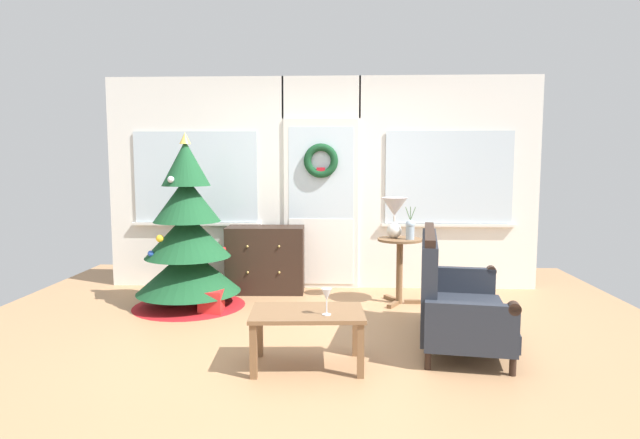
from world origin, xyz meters
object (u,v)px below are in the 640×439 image
object	(u,v)px
christmas_tree	(188,244)
coffee_table	(307,319)
dresser_cabinet	(266,259)
settee_sofa	(451,299)
flower_vase	(410,229)
side_table	(400,258)
wine_glass	(327,296)
table_lamp	(394,212)
gift_box	(211,302)

from	to	relation	value
christmas_tree	coffee_table	world-z (taller)	christmas_tree
dresser_cabinet	settee_sofa	distance (m)	2.50
christmas_tree	flower_vase	distance (m)	2.37
settee_sofa	side_table	world-z (taller)	settee_sofa
coffee_table	wine_glass	size ratio (longest dim) A/B	4.46
christmas_tree	table_lamp	distance (m)	2.23
coffee_table	gift_box	world-z (taller)	coffee_table
flower_vase	coffee_table	size ratio (longest dim) A/B	0.40
side_table	wine_glass	size ratio (longest dim) A/B	3.66
table_lamp	coffee_table	xyz separation A→B (m)	(-0.82, -1.89, -0.64)
dresser_cabinet	christmas_tree	bearing A→B (deg)	-138.23
gift_box	christmas_tree	bearing A→B (deg)	138.76
settee_sofa	flower_vase	distance (m)	1.29
dresser_cabinet	flower_vase	bearing A→B (deg)	-17.62
side_table	gift_box	distance (m)	2.04
flower_vase	christmas_tree	bearing A→B (deg)	-176.67
dresser_cabinet	coffee_table	size ratio (longest dim) A/B	1.05
christmas_tree	dresser_cabinet	bearing A→B (deg)	41.77
flower_vase	coffee_table	xyz separation A→B (m)	(-0.98, -1.79, -0.47)
settee_sofa	gift_box	distance (m)	2.40
side_table	wine_glass	xyz separation A→B (m)	(-0.73, -1.94, 0.06)
table_lamp	gift_box	size ratio (longest dim) A/B	1.88
christmas_tree	gift_box	size ratio (longest dim) A/B	7.86
christmas_tree	dresser_cabinet	world-z (taller)	christmas_tree
christmas_tree	table_lamp	world-z (taller)	christmas_tree
dresser_cabinet	table_lamp	world-z (taller)	table_lamp
christmas_tree	side_table	bearing A→B (deg)	4.99
dresser_cabinet	table_lamp	size ratio (longest dim) A/B	2.07
coffee_table	wine_glass	world-z (taller)	wine_glass
wine_glass	side_table	bearing A→B (deg)	69.35
side_table	gift_box	size ratio (longest dim) A/B	3.05
gift_box	flower_vase	bearing A→B (deg)	11.18
christmas_tree	flower_vase	world-z (taller)	christmas_tree
christmas_tree	settee_sofa	bearing A→B (deg)	-22.27
table_lamp	side_table	bearing A→B (deg)	-33.69
table_lamp	flower_vase	xyz separation A→B (m)	(0.16, -0.10, -0.17)
side_table	flower_vase	distance (m)	0.35
flower_vase	gift_box	bearing A→B (deg)	-168.82
wine_glass	gift_box	world-z (taller)	wine_glass
wine_glass	gift_box	distance (m)	1.97
dresser_cabinet	wine_glass	bearing A→B (deg)	-71.73
dresser_cabinet	table_lamp	bearing A→B (deg)	-15.85
side_table	coffee_table	xyz separation A→B (m)	(-0.88, -1.85, -0.14)
settee_sofa	gift_box	xyz separation A→B (m)	(-2.26, 0.78, -0.26)
table_lamp	gift_box	xyz separation A→B (m)	(-1.89, -0.51, -0.88)
christmas_tree	dresser_cabinet	distance (m)	1.02
side_table	gift_box	xyz separation A→B (m)	(-1.95, -0.47, -0.39)
dresser_cabinet	flower_vase	distance (m)	1.76
dresser_cabinet	wine_glass	xyz separation A→B (m)	(0.79, -2.40, 0.18)
coffee_table	dresser_cabinet	bearing A→B (deg)	105.66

